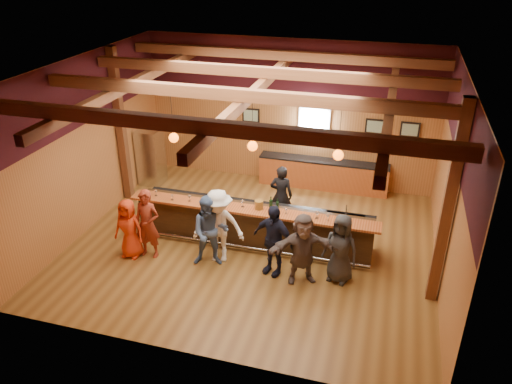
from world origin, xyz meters
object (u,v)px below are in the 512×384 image
(customer_white, at_px, (218,226))
(ice_bucket, at_px, (259,205))
(back_bar_cabinet, at_px, (323,174))
(customer_navy, at_px, (273,240))
(customer_redvest, at_px, (147,224))
(stainless_fridge, at_px, (151,157))
(customer_denim, at_px, (210,231))
(customer_orange, at_px, (129,229))
(bottle_a, at_px, (271,205))
(customer_brown, at_px, (303,248))
(bartender, at_px, (281,195))
(customer_dark, at_px, (341,249))
(bar_counter, at_px, (255,223))

(customer_white, bearing_deg, ice_bucket, 33.55)
(back_bar_cabinet, xyz_separation_m, customer_navy, (-0.41, -4.76, 0.41))
(back_bar_cabinet, distance_m, customer_redvest, 6.04)
(stainless_fridge, bearing_deg, customer_denim, -47.63)
(customer_orange, relative_size, customer_redvest, 0.86)
(customer_white, bearing_deg, stainless_fridge, 123.20)
(back_bar_cabinet, height_order, customer_orange, customer_orange)
(bottle_a, bearing_deg, customer_redvest, -158.47)
(customer_denim, height_order, bottle_a, customer_denim)
(customer_orange, bearing_deg, customer_brown, 4.31)
(ice_bucket, bearing_deg, bartender, 79.65)
(customer_brown, bearing_deg, customer_white, 149.65)
(customer_denim, relative_size, customer_brown, 1.05)
(customer_denim, distance_m, customer_dark, 3.04)
(customer_dark, xyz_separation_m, ice_bucket, (-2.12, 0.80, 0.39))
(customer_orange, distance_m, bottle_a, 3.48)
(customer_orange, distance_m, customer_navy, 3.54)
(customer_denim, height_order, customer_dark, customer_denim)
(stainless_fridge, bearing_deg, customer_navy, -36.70)
(customer_navy, distance_m, ice_bucket, 1.16)
(back_bar_cabinet, distance_m, ice_bucket, 4.03)
(customer_white, height_order, ice_bucket, customer_white)
(back_bar_cabinet, relative_size, bartender, 2.35)
(bartender, height_order, bottle_a, bartender)
(bar_counter, distance_m, bottle_a, 0.90)
(customer_navy, bearing_deg, bar_counter, 142.14)
(customer_redvest, height_order, customer_brown, customer_redvest)
(bar_counter, height_order, customer_brown, customer_brown)
(customer_orange, bearing_deg, back_bar_cabinet, 54.25)
(customer_redvest, distance_m, customer_dark, 4.62)
(customer_orange, xyz_separation_m, bartender, (3.17, 2.56, 0.09))
(ice_bucket, bearing_deg, customer_redvest, -156.66)
(customer_brown, xyz_separation_m, bottle_a, (-1.01, 1.08, 0.40))
(customer_dark, relative_size, bartender, 0.98)
(back_bar_cabinet, distance_m, bottle_a, 3.95)
(bar_counter, relative_size, customer_navy, 3.55)
(customer_white, distance_m, ice_bucket, 1.14)
(customer_white, relative_size, customer_brown, 1.10)
(bar_counter, distance_m, customer_white, 1.28)
(customer_redvest, bearing_deg, back_bar_cabinet, 55.15)
(customer_orange, bearing_deg, customer_dark, 6.92)
(customer_dark, distance_m, bartender, 2.85)
(back_bar_cabinet, distance_m, customer_navy, 4.80)
(customer_navy, relative_size, customer_brown, 1.03)
(bar_counter, xyz_separation_m, bottle_a, (0.47, -0.23, 0.73))
(bartender, bearing_deg, customer_orange, 37.17)
(customer_dark, relative_size, ice_bucket, 7.36)
(customer_brown, bearing_deg, customer_orange, 159.01)
(bartender, bearing_deg, customer_white, 62.72)
(customer_denim, distance_m, bottle_a, 1.62)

